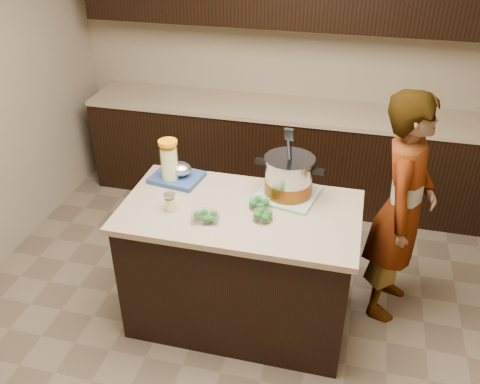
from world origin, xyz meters
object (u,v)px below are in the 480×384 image
object	(u,v)px
stock_pot	(289,178)
lemonade_pitcher	(169,163)
island	(240,266)
person	(402,210)

from	to	relation	value
stock_pot	lemonade_pitcher	world-z (taller)	stock_pot
island	stock_pot	xyz separation A→B (m)	(0.26, 0.22, 0.57)
lemonade_pitcher	person	bearing A→B (deg)	6.91
lemonade_pitcher	person	distance (m)	1.53
stock_pot	lemonade_pitcher	xyz separation A→B (m)	(-0.78, -0.02, 0.01)
stock_pot	lemonade_pitcher	bearing A→B (deg)	-171.50
island	person	world-z (taller)	person
stock_pot	person	distance (m)	0.77
stock_pot	island	bearing A→B (deg)	-131.83
island	lemonade_pitcher	xyz separation A→B (m)	(-0.53, 0.21, 0.59)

